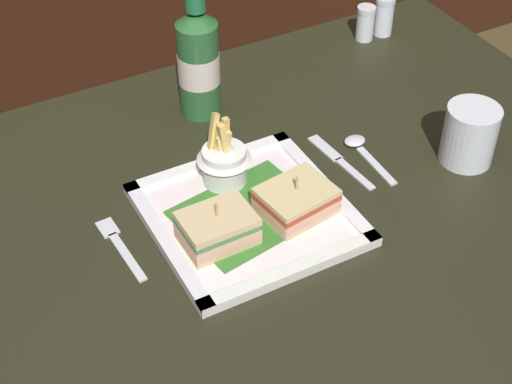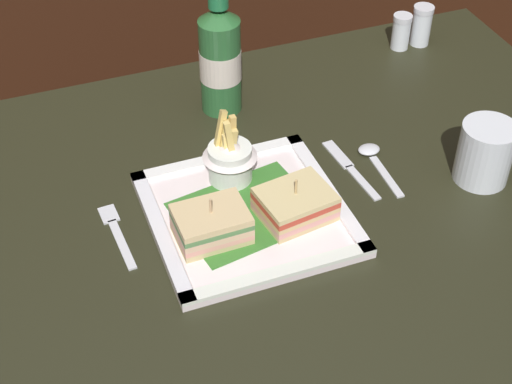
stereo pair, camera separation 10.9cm
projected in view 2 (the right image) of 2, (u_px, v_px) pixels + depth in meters
The scene contains 12 objects.
dining_table at pixel (264, 277), 1.22m from camera, with size 1.19×0.83×0.76m.
square_plate at pixel (247, 214), 1.11m from camera, with size 0.27×0.27×0.02m.
sandwich_half_left at pixel (212, 224), 1.05m from camera, with size 0.10×0.07×0.07m.
sandwich_half_right at pixel (295, 204), 1.09m from camera, with size 0.11×0.09×0.06m.
fries_cup at pixel (230, 156), 1.13m from camera, with size 0.08×0.08×0.11m.
beer_bottle at pixel (220, 57), 1.25m from camera, with size 0.07×0.07×0.25m.
water_glass at pixel (484, 156), 1.15m from camera, with size 0.08×0.08×0.09m.
fork at pixel (117, 232), 1.09m from camera, with size 0.03×0.14×0.00m.
knife at pixel (349, 167), 1.19m from camera, with size 0.03×0.16×0.00m.
spoon at pixel (374, 157), 1.21m from camera, with size 0.04×0.13×0.01m.
salt_shaker at pixel (401, 34), 1.44m from camera, with size 0.03×0.03×0.07m.
pepper_shaker at pixel (421, 27), 1.45m from camera, with size 0.04×0.04×0.08m.
Camera 2 is at (-0.30, -0.77, 1.52)m, focal length 54.64 mm.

